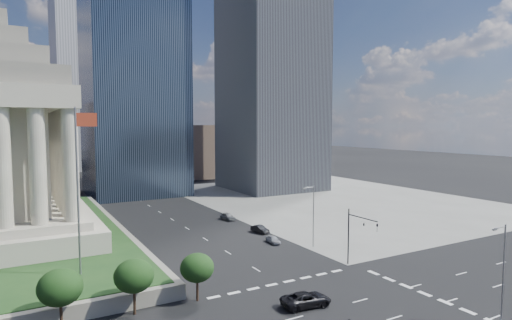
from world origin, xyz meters
TOP-DOWN VIEW (x-y plane):
  - ground at (0.00, 100.00)m, footprint 500.00×500.00m
  - sidewalk_ne at (46.00, 60.00)m, footprint 68.00×90.00m
  - flagpole at (-21.83, 24.00)m, footprint 2.52×0.24m
  - midrise_glass at (2.00, 95.00)m, footprint 26.00×26.00m
  - highrise_ne at (42.00, 85.00)m, footprint 26.00×28.00m
  - building_filler_ne at (32.00, 130.00)m, footprint 20.00×30.00m
  - building_filler_nw at (-30.00, 130.00)m, footprint 24.00×30.00m
  - traffic_signal_ne at (12.50, 13.70)m, footprint 0.30×5.74m
  - street_lamp_south at (13.33, -6.00)m, footprint 2.13×0.22m
  - street_lamp_north at (13.33, 25.00)m, footprint 2.13×0.22m
  - pickup_truck at (-1.22, 6.76)m, footprint 3.24×5.89m
  - parked_sedan_near at (9.00, 30.14)m, footprint 1.77×3.71m
  - parked_sedan_mid at (10.53, 37.22)m, footprint 4.24×2.04m
  - parked_sedan_far at (10.02, 49.92)m, footprint 4.52×2.18m

SIDE VIEW (x-z plane):
  - ground at x=0.00m, z-range 0.00..0.00m
  - sidewalk_ne at x=46.00m, z-range 0.00..0.03m
  - parked_sedan_near at x=9.00m, z-range 0.00..1.23m
  - parked_sedan_mid at x=10.53m, z-range 0.00..1.34m
  - parked_sedan_far at x=10.02m, z-range 0.00..1.49m
  - pickup_truck at x=-1.22m, z-range 0.00..1.56m
  - traffic_signal_ne at x=12.50m, z-range 1.25..9.25m
  - street_lamp_south at x=13.33m, z-range 0.66..10.66m
  - street_lamp_north at x=13.33m, z-range 0.66..10.66m
  - building_filler_ne at x=32.00m, z-range 0.00..20.00m
  - flagpole at x=-21.83m, z-range 3.11..23.11m
  - building_filler_nw at x=-30.00m, z-range 0.00..28.00m
  - midrise_glass at x=2.00m, z-range 0.00..60.00m
  - highrise_ne at x=42.00m, z-range 0.00..100.00m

